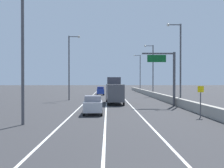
# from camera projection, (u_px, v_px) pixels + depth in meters

# --- Properties ---
(ground_plane) EXTENTS (320.00, 320.00, 0.00)m
(ground_plane) POSITION_uv_depth(u_px,v_px,m) (114.00, 94.00, 70.82)
(ground_plane) COLOR #2D2D30
(lane_stripe_left) EXTENTS (0.16, 130.00, 0.00)m
(lane_stripe_left) POSITION_uv_depth(u_px,v_px,m) (91.00, 96.00, 61.74)
(lane_stripe_left) COLOR silver
(lane_stripe_left) RESTS_ON ground_plane
(lane_stripe_center) EXTENTS (0.16, 130.00, 0.00)m
(lane_stripe_center) POSITION_uv_depth(u_px,v_px,m) (107.00, 96.00, 61.79)
(lane_stripe_center) COLOR silver
(lane_stripe_center) RESTS_ON ground_plane
(lane_stripe_right) EXTENTS (0.16, 130.00, 0.00)m
(lane_stripe_right) POSITION_uv_depth(u_px,v_px,m) (122.00, 96.00, 61.85)
(lane_stripe_right) COLOR silver
(lane_stripe_right) RESTS_ON ground_plane
(jersey_barrier_right) EXTENTS (0.60, 120.00, 1.10)m
(jersey_barrier_right) POSITION_uv_depth(u_px,v_px,m) (164.00, 98.00, 46.96)
(jersey_barrier_right) COLOR #9E998E
(jersey_barrier_right) RESTS_ON ground_plane
(overhead_sign_gantry) EXTENTS (4.68, 0.36, 7.50)m
(overhead_sign_gantry) POSITION_uv_depth(u_px,v_px,m) (169.00, 72.00, 37.42)
(overhead_sign_gantry) COLOR #47474C
(overhead_sign_gantry) RESTS_ON ground_plane
(speed_advisory_sign) EXTENTS (0.60, 0.11, 3.00)m
(speed_advisory_sign) POSITION_uv_depth(u_px,v_px,m) (201.00, 99.00, 25.96)
(speed_advisory_sign) COLOR #4C4C51
(speed_advisory_sign) RESTS_ON ground_plane
(lamp_post_right_second) EXTENTS (2.14, 0.44, 11.78)m
(lamp_post_right_second) POSITION_uv_depth(u_px,v_px,m) (179.00, 59.00, 38.76)
(lamp_post_right_second) COLOR #4C4C51
(lamp_post_right_second) RESTS_ON ground_plane
(lamp_post_right_third) EXTENTS (2.14, 0.44, 11.78)m
(lamp_post_right_third) POSITION_uv_depth(u_px,v_px,m) (152.00, 67.00, 61.87)
(lamp_post_right_third) COLOR #4C4C51
(lamp_post_right_third) RESTS_ON ground_plane
(lamp_post_right_fourth) EXTENTS (2.14, 0.44, 11.78)m
(lamp_post_right_fourth) POSITION_uv_depth(u_px,v_px,m) (139.00, 71.00, 84.98)
(lamp_post_right_fourth) COLOR #4C4C51
(lamp_post_right_fourth) RESTS_ON ground_plane
(lamp_post_left_near) EXTENTS (2.14, 0.44, 11.78)m
(lamp_post_left_near) POSITION_uv_depth(u_px,v_px,m) (25.00, 41.00, 21.37)
(lamp_post_left_near) COLOR #4C4C51
(lamp_post_left_near) RESTS_ON ground_plane
(lamp_post_left_mid) EXTENTS (2.14, 0.44, 11.78)m
(lamp_post_left_mid) POSITION_uv_depth(u_px,v_px,m) (70.00, 64.00, 49.10)
(lamp_post_left_mid) COLOR #4C4C51
(lamp_post_left_mid) RESTS_ON ground_plane
(car_silver_0) EXTENTS (2.08, 4.15, 1.96)m
(car_silver_0) POSITION_uv_depth(u_px,v_px,m) (93.00, 105.00, 28.14)
(car_silver_0) COLOR #B7B7BC
(car_silver_0) RESTS_ON ground_plane
(car_blue_1) EXTENTS (2.04, 4.65, 2.08)m
(car_blue_1) POSITION_uv_depth(u_px,v_px,m) (100.00, 91.00, 67.31)
(car_blue_1) COLOR #1E389E
(car_blue_1) RESTS_ON ground_plane
(car_white_2) EXTENTS (2.02, 4.60, 2.04)m
(car_white_2) POSITION_uv_depth(u_px,v_px,m) (111.00, 88.00, 98.34)
(car_white_2) COLOR white
(car_white_2) RESTS_ON ground_plane
(box_truck) EXTENTS (2.70, 8.42, 4.09)m
(box_truck) POSITION_uv_depth(u_px,v_px,m) (114.00, 91.00, 41.60)
(box_truck) COLOR #4C4C51
(box_truck) RESTS_ON ground_plane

